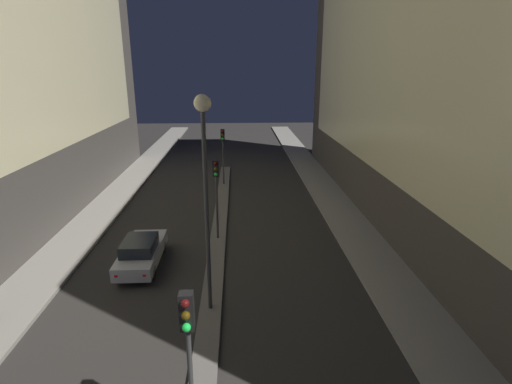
# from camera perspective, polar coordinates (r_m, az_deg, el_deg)

# --- Properties ---
(building_right) EXTENTS (6.01, 38.11, 20.74)m
(building_right) POSITION_cam_1_polar(r_m,az_deg,el_deg) (25.96, 23.93, 18.35)
(building_right) COLOR #423D38
(building_right) RESTS_ON ground
(median_strip) EXTENTS (0.87, 32.09, 0.14)m
(median_strip) POSITION_cam_1_polar(r_m,az_deg,el_deg) (23.36, -5.37, -5.98)
(median_strip) COLOR #66605B
(median_strip) RESTS_ON ground
(traffic_light_near) EXTENTS (0.32, 0.42, 4.48)m
(traffic_light_near) POSITION_cam_1_polar(r_m,az_deg,el_deg) (9.69, -9.66, -20.13)
(traffic_light_near) COLOR #383838
(traffic_light_near) RESTS_ON median_strip
(traffic_light_mid) EXTENTS (0.32, 0.42, 4.48)m
(traffic_light_mid) POSITION_cam_1_polar(r_m,az_deg,el_deg) (21.53, -5.71, 1.48)
(traffic_light_mid) COLOR #383838
(traffic_light_mid) RESTS_ON median_strip
(traffic_light_far) EXTENTS (0.32, 0.42, 4.48)m
(traffic_light_far) POSITION_cam_1_polar(r_m,az_deg,el_deg) (32.22, -4.76, 6.82)
(traffic_light_far) COLOR #383838
(traffic_light_far) RESTS_ON median_strip
(street_lamp) EXTENTS (0.60, 0.60, 8.30)m
(street_lamp) POSITION_cam_1_polar(r_m,az_deg,el_deg) (14.28, -7.35, 4.62)
(street_lamp) COLOR #383838
(street_lamp) RESTS_ON median_strip
(car_left_lane) EXTENTS (1.74, 4.52, 1.52)m
(car_left_lane) POSITION_cam_1_polar(r_m,az_deg,el_deg) (20.31, -16.07, -8.22)
(car_left_lane) COLOR #B2B2B7
(car_left_lane) RESTS_ON ground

